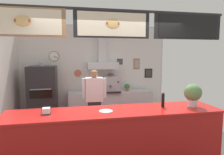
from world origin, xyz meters
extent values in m
cube|color=#9E9E99|center=(0.00, 2.56, 1.41)|extent=(4.40, 0.12, 2.82)
cube|color=silver|center=(0.00, 2.50, 1.41)|extent=(4.36, 0.01, 2.78)
cylinder|color=black|center=(-1.17, 2.48, 1.91)|extent=(0.29, 0.02, 0.29)
cylinder|color=white|center=(-1.17, 2.47, 1.91)|extent=(0.27, 0.01, 0.27)
cube|color=black|center=(-1.12, 2.46, 1.89)|extent=(0.10, 0.01, 0.05)
cylinder|color=#C1664C|center=(-0.50, 2.48, 1.41)|extent=(0.21, 0.02, 0.21)
cylinder|color=#C1664C|center=(0.51, 2.48, 1.29)|extent=(0.23, 0.02, 0.23)
cube|color=#997047|center=(1.33, 2.48, 1.67)|extent=(0.20, 0.02, 0.33)
cube|color=#989898|center=(1.33, 2.47, 1.67)|extent=(0.14, 0.01, 0.24)
cube|color=black|center=(1.74, 2.48, 1.37)|extent=(0.25, 0.02, 0.29)
cube|color=#363636|center=(1.74, 2.47, 1.37)|extent=(0.18, 0.01, 0.21)
cube|color=white|center=(0.79, 2.48, 1.75)|extent=(0.26, 0.02, 0.25)
cube|color=#434343|center=(0.79, 2.47, 1.75)|extent=(0.19, 0.01, 0.18)
cube|color=silver|center=(0.22, 2.29, 1.64)|extent=(0.90, 0.42, 0.20)
cube|color=silver|center=(0.22, 2.38, 2.26)|extent=(0.24, 0.24, 1.03)
cube|color=#2D2D2D|center=(0.00, -0.19, 2.68)|extent=(4.14, 0.04, 0.04)
cube|color=#9E754C|center=(-1.38, -0.22, 2.44)|extent=(1.27, 0.05, 0.44)
cube|color=#F2E5C6|center=(-1.38, -0.25, 2.44)|extent=(1.14, 0.01, 0.38)
ellipsoid|color=#E5BC70|center=(-1.38, -0.26, 2.45)|extent=(0.24, 0.04, 0.17)
cube|color=#B74233|center=(-1.38, -0.27, 2.45)|extent=(0.23, 0.01, 0.04)
cube|color=black|center=(0.00, -0.22, 2.44)|extent=(1.27, 0.05, 0.44)
cube|color=#F2E5C6|center=(0.00, -0.25, 2.44)|extent=(1.14, 0.01, 0.38)
ellipsoid|color=#E5BC70|center=(0.00, -0.26, 2.45)|extent=(0.23, 0.04, 0.16)
cube|color=#B74233|center=(0.00, -0.27, 2.45)|extent=(0.22, 0.01, 0.04)
cube|color=black|center=(1.38, -0.22, 2.44)|extent=(1.27, 0.05, 0.44)
cube|color=black|center=(1.38, -0.25, 2.44)|extent=(1.14, 0.01, 0.38)
cube|color=#B21916|center=(0.00, -0.46, 0.51)|extent=(3.41, 0.72, 1.03)
cube|color=red|center=(0.00, -0.46, 1.04)|extent=(3.48, 0.75, 0.03)
cube|color=#B7BABF|center=(0.43, 2.16, 0.44)|extent=(2.44, 0.55, 0.89)
cube|color=#929499|center=(0.43, 2.16, 0.16)|extent=(2.32, 0.50, 0.02)
cube|color=#232326|center=(-1.45, 2.04, 0.83)|extent=(0.73, 0.68, 1.65)
cube|color=black|center=(-1.45, 1.69, 0.96)|extent=(0.55, 0.02, 0.20)
cube|color=#A3A5AD|center=(-1.45, 1.68, 1.09)|extent=(0.51, 0.02, 0.02)
cylinder|color=#A3A5AD|center=(-1.45, 2.04, 1.70)|extent=(0.14, 0.14, 0.10)
cube|color=#232328|center=(-0.19, 0.87, 0.46)|extent=(0.30, 0.21, 0.92)
cube|color=white|center=(-0.19, 0.87, 1.18)|extent=(0.39, 0.24, 0.53)
cylinder|color=white|center=(0.04, 0.86, 1.21)|extent=(0.08, 0.08, 0.45)
cylinder|color=white|center=(-0.42, 0.88, 1.21)|extent=(0.08, 0.08, 0.45)
sphere|color=#997056|center=(-0.19, 0.87, 1.53)|extent=(0.18, 0.18, 0.18)
ellipsoid|color=olive|center=(-0.19, 0.87, 1.56)|extent=(0.17, 0.17, 0.10)
cube|color=#A3A5AD|center=(0.47, 2.14, 1.11)|extent=(0.45, 0.47, 0.44)
cylinder|color=#4C4C51|center=(0.38, 1.88, 1.08)|extent=(0.06, 0.06, 0.06)
cube|color=black|center=(0.47, 1.87, 0.91)|extent=(0.40, 0.10, 0.04)
sphere|color=black|center=(0.60, 1.89, 1.19)|extent=(0.04, 0.04, 0.04)
cylinder|color=beige|center=(-0.20, 2.17, 0.93)|extent=(0.13, 0.13, 0.09)
ellipsoid|color=#2D6638|center=(-0.20, 2.17, 1.04)|extent=(0.19, 0.19, 0.17)
cylinder|color=#9E563D|center=(0.94, 2.18, 0.92)|extent=(0.10, 0.10, 0.08)
ellipsoid|color=#387A3D|center=(0.94, 2.18, 1.02)|extent=(0.16, 0.16, 0.15)
cylinder|color=#4C4C51|center=(0.12, 2.15, 0.92)|extent=(0.11, 0.11, 0.06)
ellipsoid|color=#387A3D|center=(0.12, 2.15, 1.01)|extent=(0.18, 0.18, 0.16)
cylinder|color=silver|center=(1.36, -0.48, 1.13)|extent=(0.16, 0.16, 0.14)
cylinder|color=gray|center=(1.36, -0.48, 1.08)|extent=(0.15, 0.15, 0.05)
ellipsoid|color=#5B844C|center=(1.36, -0.48, 1.30)|extent=(0.30, 0.30, 0.30)
cube|color=#262628|center=(-1.06, -0.44, 1.06)|extent=(0.13, 0.13, 0.01)
cylinder|color=#262628|center=(-1.13, -0.44, 1.11)|extent=(0.01, 0.01, 0.11)
cylinder|color=#262628|center=(-1.00, -0.44, 1.11)|extent=(0.01, 0.01, 0.11)
cube|color=white|center=(-1.06, -0.44, 1.10)|extent=(0.11, 0.11, 0.09)
cylinder|color=black|center=(0.85, -0.40, 1.17)|extent=(0.05, 0.05, 0.23)
sphere|color=gray|center=(0.85, -0.40, 1.30)|extent=(0.05, 0.05, 0.05)
cylinder|color=white|center=(-0.16, -0.49, 1.06)|extent=(0.21, 0.21, 0.01)
camera|label=1|loc=(-0.67, -3.52, 1.94)|focal=31.97mm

